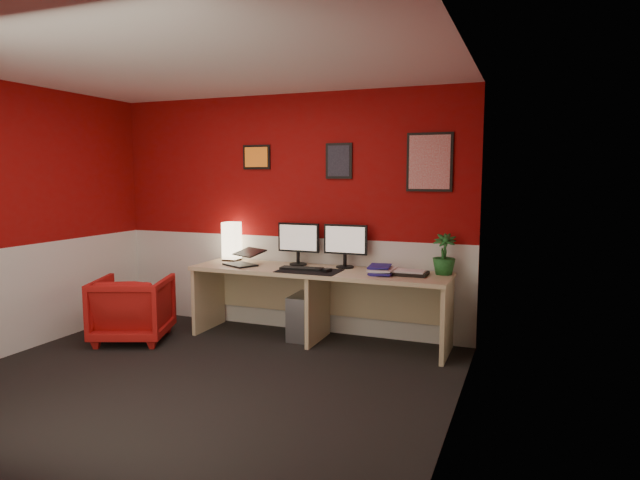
# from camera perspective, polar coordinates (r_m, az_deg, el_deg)

# --- Properties ---
(ground) EXTENTS (4.00, 3.50, 0.01)m
(ground) POSITION_cam_1_polar(r_m,az_deg,el_deg) (4.62, -12.89, -14.40)
(ground) COLOR black
(ground) RESTS_ON ground
(ceiling) EXTENTS (4.00, 3.50, 0.01)m
(ceiling) POSITION_cam_1_polar(r_m,az_deg,el_deg) (4.40, -13.78, 17.66)
(ceiling) COLOR white
(ceiling) RESTS_ON ground
(wall_back) EXTENTS (4.00, 0.01, 2.50)m
(wall_back) POSITION_cam_1_polar(r_m,az_deg,el_deg) (5.85, -3.53, 2.78)
(wall_back) COLOR #880807
(wall_back) RESTS_ON ground
(wall_left) EXTENTS (0.01, 3.50, 2.50)m
(wall_left) POSITION_cam_1_polar(r_m,az_deg,el_deg) (5.71, -30.07, 1.79)
(wall_left) COLOR #880807
(wall_left) RESTS_ON ground
(wall_right) EXTENTS (0.01, 3.50, 2.50)m
(wall_right) POSITION_cam_1_polar(r_m,az_deg,el_deg) (3.60, 13.90, 0.11)
(wall_right) COLOR #880807
(wall_right) RESTS_ON ground
(wainscot_back) EXTENTS (4.00, 0.01, 1.00)m
(wainscot_back) POSITION_cam_1_polar(r_m,az_deg,el_deg) (5.95, -3.50, -4.45)
(wainscot_back) COLOR silver
(wainscot_back) RESTS_ON ground
(wainscot_left) EXTENTS (0.01, 3.50, 1.00)m
(wainscot_left) POSITION_cam_1_polar(r_m,az_deg,el_deg) (5.81, -29.61, -5.60)
(wainscot_left) COLOR silver
(wainscot_left) RESTS_ON ground
(wainscot_right) EXTENTS (0.01, 3.50, 1.00)m
(wainscot_right) POSITION_cam_1_polar(r_m,az_deg,el_deg) (3.76, 13.50, -11.33)
(wainscot_right) COLOR silver
(wainscot_right) RESTS_ON ground
(desk) EXTENTS (2.60, 0.65, 0.73)m
(desk) POSITION_cam_1_polar(r_m,az_deg,el_deg) (5.48, -0.22, -6.86)
(desk) COLOR #D3B587
(desk) RESTS_ON ground
(shoji_lamp) EXTENTS (0.16, 0.16, 0.40)m
(shoji_lamp) POSITION_cam_1_polar(r_m,az_deg,el_deg) (6.02, -9.20, -0.24)
(shoji_lamp) COLOR #FFE5B2
(shoji_lamp) RESTS_ON desk
(laptop) EXTENTS (0.40, 0.36, 0.22)m
(laptop) POSITION_cam_1_polar(r_m,az_deg,el_deg) (5.68, -8.33, -1.56)
(laptop) COLOR black
(laptop) RESTS_ON desk
(monitor_left) EXTENTS (0.45, 0.06, 0.58)m
(monitor_left) POSITION_cam_1_polar(r_m,az_deg,el_deg) (5.64, -2.31, 0.29)
(monitor_left) COLOR black
(monitor_left) RESTS_ON desk
(monitor_right) EXTENTS (0.45, 0.06, 0.58)m
(monitor_right) POSITION_cam_1_polar(r_m,az_deg,el_deg) (5.47, 2.63, 0.09)
(monitor_right) COLOR black
(monitor_right) RESTS_ON desk
(desk_mat) EXTENTS (0.60, 0.38, 0.01)m
(desk_mat) POSITION_cam_1_polar(r_m,az_deg,el_deg) (5.31, -1.13, -3.23)
(desk_mat) COLOR black
(desk_mat) RESTS_ON desk
(keyboard) EXTENTS (0.43, 0.17, 0.02)m
(keyboard) POSITION_cam_1_polar(r_m,az_deg,el_deg) (5.39, -1.95, -2.96)
(keyboard) COLOR black
(keyboard) RESTS_ON desk_mat
(mouse) EXTENTS (0.08, 0.11, 0.03)m
(mouse) POSITION_cam_1_polar(r_m,az_deg,el_deg) (5.24, 0.72, -3.17)
(mouse) COLOR black
(mouse) RESTS_ON desk_mat
(book_bottom) EXTENTS (0.23, 0.30, 0.03)m
(book_bottom) POSITION_cam_1_polar(r_m,az_deg,el_deg) (5.20, 5.45, -3.36)
(book_bottom) COLOR navy
(book_bottom) RESTS_ON desk
(book_middle) EXTENTS (0.23, 0.31, 0.02)m
(book_middle) POSITION_cam_1_polar(r_m,az_deg,el_deg) (5.23, 5.35, -3.01)
(book_middle) COLOR silver
(book_middle) RESTS_ON book_bottom
(book_top) EXTENTS (0.23, 0.29, 0.03)m
(book_top) POSITION_cam_1_polar(r_m,az_deg,el_deg) (5.24, 5.15, -2.74)
(book_top) COLOR navy
(book_top) RESTS_ON book_middle
(zen_tray) EXTENTS (0.35, 0.25, 0.03)m
(zen_tray) POSITION_cam_1_polar(r_m,az_deg,el_deg) (5.18, 9.24, -3.45)
(zen_tray) COLOR black
(zen_tray) RESTS_ON desk
(potted_plant) EXTENTS (0.23, 0.23, 0.38)m
(potted_plant) POSITION_cam_1_polar(r_m,az_deg,el_deg) (5.23, 12.82, -1.46)
(potted_plant) COLOR #19591E
(potted_plant) RESTS_ON desk
(pc_tower) EXTENTS (0.22, 0.46, 0.45)m
(pc_tower) POSITION_cam_1_polar(r_m,az_deg,el_deg) (5.64, -1.79, -7.93)
(pc_tower) COLOR #99999E
(pc_tower) RESTS_ON ground
(armchair) EXTENTS (0.91, 0.92, 0.65)m
(armchair) POSITION_cam_1_polar(r_m,az_deg,el_deg) (5.84, -18.95, -6.77)
(armchair) COLOR #B61411
(armchair) RESTS_ON ground
(art_left) EXTENTS (0.32, 0.02, 0.26)m
(art_left) POSITION_cam_1_polar(r_m,az_deg,el_deg) (5.98, -6.63, 8.59)
(art_left) COLOR orange
(art_left) RESTS_ON wall_back
(art_center) EXTENTS (0.28, 0.02, 0.36)m
(art_center) POSITION_cam_1_polar(r_m,az_deg,el_deg) (5.60, 1.99, 8.24)
(art_center) COLOR black
(art_center) RESTS_ON wall_back
(art_right) EXTENTS (0.44, 0.02, 0.56)m
(art_right) POSITION_cam_1_polar(r_m,az_deg,el_deg) (5.36, 11.36, 7.97)
(art_right) COLOR red
(art_right) RESTS_ON wall_back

